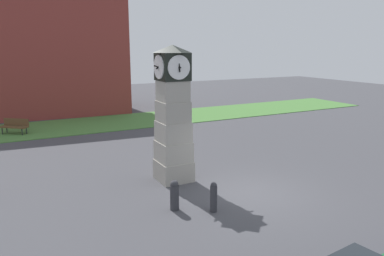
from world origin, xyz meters
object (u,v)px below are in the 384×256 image
(clock_tower, at_px, (173,118))
(bollard_mid_row, at_px, (214,197))
(bollard_near_tower, at_px, (175,195))
(bench, at_px, (15,125))

(clock_tower, height_order, bollard_mid_row, clock_tower)
(clock_tower, bearing_deg, bollard_near_tower, -114.28)
(bollard_near_tower, distance_m, bollard_mid_row, 1.21)
(bench, bearing_deg, bollard_near_tower, -74.23)
(clock_tower, bearing_deg, bench, 113.92)
(bollard_mid_row, xyz_separation_m, bench, (-4.86, 14.31, 0.04))
(bollard_mid_row, distance_m, bench, 15.11)
(clock_tower, relative_size, bollard_near_tower, 5.22)
(bollard_near_tower, relative_size, bollard_mid_row, 1.02)
(clock_tower, xyz_separation_m, bollard_mid_row, (-0.10, -3.13, -1.91))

